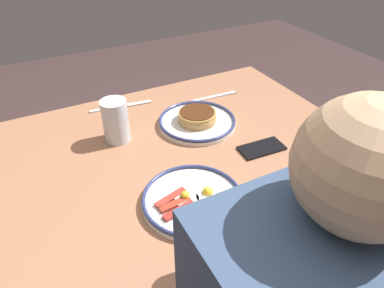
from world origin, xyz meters
TOP-DOWN VIEW (x-y plane):
  - dining_table at (0.00, 0.00)m, footprint 1.27×0.87m
  - plate_near_main at (-0.17, -0.10)m, footprint 0.27×0.27m
  - plate_center_pancakes at (0.02, 0.23)m, footprint 0.27×0.27m
  - drinking_glass at (0.10, -0.14)m, footprint 0.08×0.08m
  - cell_phone at (-0.28, 0.12)m, footprint 0.15×0.08m
  - paper_napkin at (-0.30, 0.31)m, footprint 0.16×0.15m
  - fork_near at (-0.33, -0.25)m, footprint 0.20×0.03m
  - butter_knife at (0.03, -0.35)m, footprint 0.23×0.04m

SIDE VIEW (x-z plane):
  - dining_table at x=0.00m, z-range 0.27..1.00m
  - paper_napkin at x=-0.30m, z-range 0.74..0.74m
  - butter_knife at x=0.03m, z-range 0.74..0.74m
  - fork_near at x=-0.33m, z-range 0.74..0.74m
  - cell_phone at x=-0.28m, z-range 0.74..0.75m
  - plate_center_pancakes at x=0.02m, z-range 0.73..0.77m
  - plate_near_main at x=-0.17m, z-range 0.73..0.78m
  - drinking_glass at x=0.10m, z-range 0.73..0.87m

